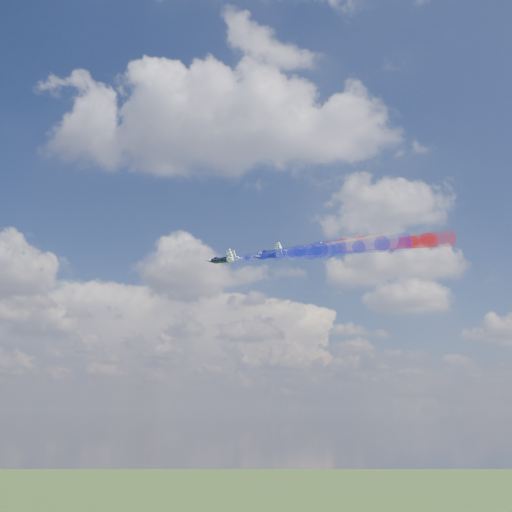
# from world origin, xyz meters

# --- Properties ---
(jet_lead) EXTENTS (16.66, 16.83, 7.64)m
(jet_lead) POSITION_xyz_m (0.69, 21.47, 146.80)
(jet_lead) COLOR black
(trail_lead) EXTENTS (31.36, 32.37, 10.79)m
(trail_lead) POSITION_xyz_m (18.63, 3.25, 143.21)
(trail_lead) COLOR white
(jet_inner_left) EXTENTS (16.66, 16.83, 7.64)m
(jet_inner_left) POSITION_xyz_m (1.29, 9.46, 143.46)
(jet_inner_left) COLOR black
(trail_inner_left) EXTENTS (31.36, 32.37, 10.79)m
(trail_inner_left) POSITION_xyz_m (19.22, -8.77, 139.87)
(trail_inner_left) COLOR #1A25DD
(jet_inner_right) EXTENTS (16.66, 16.83, 7.64)m
(jet_inner_right) POSITION_xyz_m (15.24, 19.63, 148.57)
(jet_inner_right) COLOR black
(trail_inner_right) EXTENTS (31.36, 32.37, 10.79)m
(trail_inner_right) POSITION_xyz_m (33.18, 1.40, 144.98)
(trail_inner_right) COLOR red
(jet_outer_left) EXTENTS (16.66, 16.83, 7.64)m
(jet_outer_left) POSITION_xyz_m (3.00, -4.58, 140.06)
(jet_outer_left) COLOR black
(trail_outer_left) EXTENTS (31.36, 32.37, 10.79)m
(trail_outer_left) POSITION_xyz_m (20.93, -22.80, 136.47)
(trail_outer_left) COLOR #1A25DD
(jet_center_third) EXTENTS (16.66, 16.83, 7.64)m
(jet_center_third) POSITION_xyz_m (16.29, 6.56, 144.67)
(jet_center_third) COLOR black
(trail_center_third) EXTENTS (31.36, 32.37, 10.79)m
(trail_center_third) POSITION_xyz_m (34.23, -11.66, 141.08)
(trail_center_third) COLOR white
(jet_outer_right) EXTENTS (16.66, 16.83, 7.64)m
(jet_outer_right) POSITION_xyz_m (28.86, 20.70, 148.62)
(jet_outer_right) COLOR black
(trail_outer_right) EXTENTS (31.36, 32.37, 10.79)m
(trail_outer_right) POSITION_xyz_m (46.80, 2.47, 145.03)
(trail_outer_right) COLOR red
(jet_rear_left) EXTENTS (16.66, 16.83, 7.64)m
(jet_rear_left) POSITION_xyz_m (16.96, -7.93, 139.98)
(jet_rear_left) COLOR black
(trail_rear_left) EXTENTS (31.36, 32.37, 10.79)m
(trail_rear_left) POSITION_xyz_m (34.89, -26.15, 136.39)
(trail_rear_left) COLOR #1A25DD
(jet_rear_right) EXTENTS (16.66, 16.83, 7.64)m
(jet_rear_right) POSITION_xyz_m (30.01, 6.64, 144.80)
(jet_rear_right) COLOR black
(trail_rear_right) EXTENTS (31.36, 32.37, 10.79)m
(trail_rear_right) POSITION_xyz_m (47.94, -11.58, 141.21)
(trail_rear_right) COLOR red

